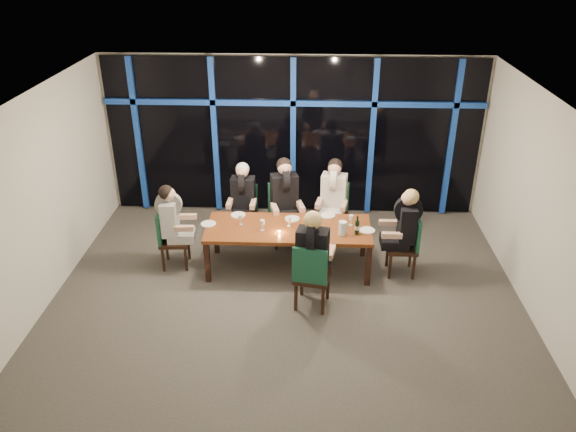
{
  "coord_description": "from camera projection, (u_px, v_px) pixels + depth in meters",
  "views": [
    {
      "loc": [
        0.31,
        -6.98,
        4.93
      ],
      "look_at": [
        0.0,
        0.6,
        1.05
      ],
      "focal_mm": 35.0,
      "sensor_mm": 36.0,
      "label": 1
    }
  ],
  "objects": [
    {
      "name": "room",
      "position": [
        286.0,
        172.0,
        7.54
      ],
      "size": [
        7.04,
        7.0,
        3.02
      ],
      "color": "#534F4A",
      "rests_on": "ground"
    },
    {
      "name": "wine_glass_b",
      "position": [
        289.0,
        219.0,
        8.82
      ],
      "size": [
        0.06,
        0.06,
        0.16
      ],
      "color": "silver",
      "rests_on": "dining_table"
    },
    {
      "name": "chair_far_right",
      "position": [
        334.0,
        208.0,
        9.83
      ],
      "size": [
        0.56,
        0.56,
        1.03
      ],
      "rotation": [
        0.0,
        0.0,
        -0.19
      ],
      "color": "black",
      "rests_on": "ground"
    },
    {
      "name": "diner_far_mid",
      "position": [
        285.0,
        190.0,
        9.45
      ],
      "size": [
        0.61,
        0.72,
        1.04
      ],
      "rotation": [
        0.0,
        0.0,
        0.26
      ],
      "color": "black",
      "rests_on": "ground"
    },
    {
      "name": "diner_far_left",
      "position": [
        243.0,
        191.0,
        9.62
      ],
      "size": [
        0.49,
        0.61,
        0.95
      ],
      "rotation": [
        0.0,
        0.0,
        -0.03
      ],
      "color": "black",
      "rests_on": "ground"
    },
    {
      "name": "wine_glass_c",
      "position": [
        319.0,
        225.0,
        8.66
      ],
      "size": [
        0.06,
        0.06,
        0.16
      ],
      "color": "silver",
      "rests_on": "dining_table"
    },
    {
      "name": "tea_light",
      "position": [
        279.0,
        232.0,
        8.67
      ],
      "size": [
        0.04,
        0.04,
        0.03
      ],
      "primitive_type": "cylinder",
      "color": "#F39D49",
      "rests_on": "dining_table"
    },
    {
      "name": "diner_far_right",
      "position": [
        334.0,
        189.0,
        9.57
      ],
      "size": [
        0.56,
        0.68,
        1.0
      ],
      "rotation": [
        0.0,
        0.0,
        -0.19
      ],
      "color": "silver",
      "rests_on": "ground"
    },
    {
      "name": "plate_end_left",
      "position": [
        208.0,
        224.0,
        8.92
      ],
      "size": [
        0.24,
        0.24,
        0.01
      ],
      "primitive_type": "cylinder",
      "color": "white",
      "rests_on": "dining_table"
    },
    {
      "name": "wine_glass_a",
      "position": [
        262.0,
        223.0,
        8.69
      ],
      "size": [
        0.07,
        0.07,
        0.18
      ],
      "color": "silver",
      "rests_on": "dining_table"
    },
    {
      "name": "plate_near_mid",
      "position": [
        320.0,
        241.0,
        8.42
      ],
      "size": [
        0.24,
        0.24,
        0.01
      ],
      "primitive_type": "cylinder",
      "color": "white",
      "rests_on": "dining_table"
    },
    {
      "name": "window_wall",
      "position": [
        294.0,
        135.0,
        10.37
      ],
      "size": [
        6.86,
        0.43,
        2.94
      ],
      "color": "black",
      "rests_on": "ground"
    },
    {
      "name": "chair_near_mid",
      "position": [
        311.0,
        274.0,
        7.93
      ],
      "size": [
        0.58,
        0.58,
        1.06
      ],
      "rotation": [
        0.0,
        0.0,
        2.94
      ],
      "color": "black",
      "rests_on": "ground"
    },
    {
      "name": "chair_end_left",
      "position": [
        169.0,
        236.0,
        9.0
      ],
      "size": [
        0.48,
        0.48,
        0.98
      ],
      "rotation": [
        0.0,
        0.0,
        1.64
      ],
      "color": "black",
      "rests_on": "ground"
    },
    {
      "name": "dining_table",
      "position": [
        289.0,
        231.0,
        8.87
      ],
      "size": [
        2.6,
        1.0,
        0.75
      ],
      "color": "brown",
      "rests_on": "ground"
    },
    {
      "name": "plate_far_mid",
      "position": [
        292.0,
        219.0,
        9.08
      ],
      "size": [
        0.24,
        0.24,
        0.01
      ],
      "primitive_type": "cylinder",
      "color": "white",
      "rests_on": "dining_table"
    },
    {
      "name": "wine_glass_e",
      "position": [
        351.0,
        218.0,
        8.84
      ],
      "size": [
        0.07,
        0.07,
        0.17
      ],
      "color": "white",
      "rests_on": "dining_table"
    },
    {
      "name": "plate_far_right",
      "position": [
        328.0,
        215.0,
        9.19
      ],
      "size": [
        0.24,
        0.24,
        0.01
      ],
      "primitive_type": "cylinder",
      "color": "white",
      "rests_on": "dining_table"
    },
    {
      "name": "plate_end_right",
      "position": [
        367.0,
        230.0,
        8.73
      ],
      "size": [
        0.24,
        0.24,
        0.01
      ],
      "primitive_type": "cylinder",
      "color": "white",
      "rests_on": "dining_table"
    },
    {
      "name": "diner_near_mid",
      "position": [
        313.0,
        245.0,
        7.82
      ],
      "size": [
        0.58,
        0.71,
        1.04
      ],
      "rotation": [
        0.0,
        0.0,
        2.94
      ],
      "color": "black",
      "rests_on": "ground"
    },
    {
      "name": "chair_far_left",
      "position": [
        244.0,
        209.0,
        9.87
      ],
      "size": [
        0.47,
        0.47,
        0.97
      ],
      "rotation": [
        0.0,
        0.0,
        -0.03
      ],
      "color": "black",
      "rests_on": "ground"
    },
    {
      "name": "chair_end_right",
      "position": [
        408.0,
        242.0,
        8.79
      ],
      "size": [
        0.47,
        0.47,
        1.0
      ],
      "rotation": [
        0.0,
        0.0,
        4.71
      ],
      "color": "black",
      "rests_on": "ground"
    },
    {
      "name": "wine_bottle",
      "position": [
        357.0,
        227.0,
        8.58
      ],
      "size": [
        0.07,
        0.07,
        0.31
      ],
      "rotation": [
        0.0,
        0.0,
        -0.17
      ],
      "color": "black",
      "rests_on": "dining_table"
    },
    {
      "name": "diner_end_right",
      "position": [
        405.0,
        220.0,
        8.62
      ],
      "size": [
        0.62,
        0.5,
        0.97
      ],
      "rotation": [
        0.0,
        0.0,
        4.71
      ],
      "color": "black",
      "rests_on": "ground"
    },
    {
      "name": "water_pitcher",
      "position": [
        343.0,
        228.0,
        8.57
      ],
      "size": [
        0.14,
        0.12,
        0.22
      ],
      "rotation": [
        0.0,
        0.0,
        -0.1
      ],
      "color": "silver",
      "rests_on": "dining_table"
    },
    {
      "name": "chair_far_mid",
      "position": [
        284.0,
        210.0,
        9.72
      ],
      "size": [
        0.61,
        0.61,
        1.07
      ],
      "rotation": [
        0.0,
        0.0,
        0.26
      ],
      "color": "black",
      "rests_on": "ground"
    },
    {
      "name": "plate_far_left",
      "position": [
        238.0,
        215.0,
        9.2
      ],
      "size": [
        0.24,
        0.24,
        0.01
      ],
      "primitive_type": "cylinder",
      "color": "white",
      "rests_on": "dining_table"
    },
    {
      "name": "wine_glass_d",
      "position": [
        241.0,
        217.0,
        8.86
      ],
      "size": [
        0.07,
        0.07,
        0.17
      ],
      "color": "silver",
      "rests_on": "dining_table"
    },
    {
      "name": "diner_end_left",
      "position": [
        172.0,
        215.0,
        8.83
      ],
      "size": [
        0.62,
        0.5,
        0.95
      ],
      "rotation": [
        0.0,
        0.0,
        1.64
      ],
      "color": "black",
      "rests_on": "ground"
    }
  ]
}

